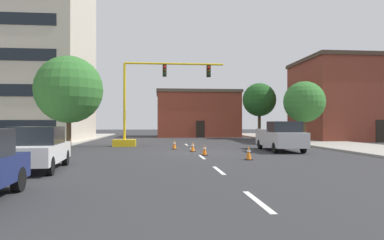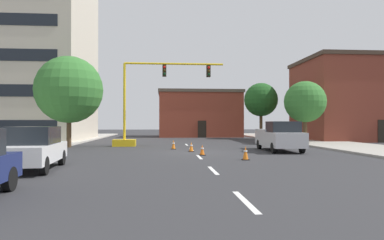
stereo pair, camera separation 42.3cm
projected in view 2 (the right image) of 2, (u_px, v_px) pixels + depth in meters
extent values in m
plane|color=#2D2D30|center=(195.00, 152.00, 22.32)|extent=(160.00, 160.00, 0.00)
cube|color=#B2ADA3|center=(37.00, 145.00, 29.29)|extent=(6.00, 56.00, 0.14)
cube|color=#9E998E|center=(326.00, 143.00, 31.30)|extent=(6.00, 56.00, 0.14)
cube|color=silver|center=(245.00, 201.00, 8.37)|extent=(0.16, 2.40, 0.01)
cube|color=silver|center=(213.00, 170.00, 13.85)|extent=(0.16, 2.40, 0.01)
cube|color=silver|center=(199.00, 157.00, 19.33)|extent=(0.16, 2.40, 0.01)
cube|color=silver|center=(191.00, 149.00, 24.81)|extent=(0.16, 2.40, 0.01)
cube|color=silver|center=(186.00, 145.00, 30.30)|extent=(0.16, 2.40, 0.01)
cube|color=beige|center=(24.00, 51.00, 37.68)|extent=(13.33, 13.04, 19.25)
cube|color=brown|center=(199.00, 115.00, 49.07)|extent=(10.99, 8.30, 5.91)
cube|color=#4C4238|center=(199.00, 93.00, 49.10)|extent=(11.29, 8.60, 0.40)
cube|color=black|center=(202.00, 129.00, 44.89)|extent=(1.10, 0.06, 2.20)
cube|color=brown|center=(357.00, 102.00, 38.11)|extent=(11.73, 9.26, 8.45)
cube|color=#3D2D23|center=(356.00, 61.00, 38.15)|extent=(12.03, 9.56, 0.40)
cube|color=black|center=(383.00, 131.00, 33.44)|extent=(1.10, 0.06, 2.20)
cube|color=yellow|center=(124.00, 143.00, 28.26)|extent=(1.80, 1.20, 0.55)
cylinder|color=yellow|center=(124.00, 101.00, 28.29)|extent=(0.20, 0.20, 6.20)
cylinder|color=yellow|center=(174.00, 64.00, 28.64)|extent=(8.08, 0.16, 0.16)
cube|color=black|center=(164.00, 71.00, 28.57)|extent=(0.32, 0.36, 0.95)
sphere|color=red|center=(164.00, 67.00, 28.39)|extent=(0.20, 0.20, 0.20)
sphere|color=#38280A|center=(164.00, 70.00, 28.39)|extent=(0.20, 0.20, 0.20)
sphere|color=black|center=(164.00, 74.00, 28.38)|extent=(0.20, 0.20, 0.20)
cube|color=black|center=(208.00, 71.00, 28.87)|extent=(0.32, 0.36, 0.95)
sphere|color=red|center=(209.00, 68.00, 28.68)|extent=(0.20, 0.20, 0.20)
sphere|color=#38280A|center=(209.00, 71.00, 28.68)|extent=(0.20, 0.20, 0.20)
sphere|color=black|center=(209.00, 74.00, 28.67)|extent=(0.20, 0.20, 0.20)
cylinder|color=#4C3823|center=(69.00, 131.00, 27.03)|extent=(0.36, 0.36, 2.53)
sphere|color=#33702D|center=(69.00, 90.00, 27.06)|extent=(5.19, 5.19, 5.19)
cylinder|color=#4C3823|center=(261.00, 125.00, 41.93)|extent=(0.36, 0.36, 3.20)
sphere|color=#1E511E|center=(261.00, 100.00, 41.96)|extent=(4.02, 4.02, 4.02)
cylinder|color=#4C3823|center=(305.00, 131.00, 31.46)|extent=(0.36, 0.36, 2.41)
sphere|color=#33702D|center=(305.00, 102.00, 31.48)|extent=(3.73, 3.73, 3.73)
cube|color=#BCBCC1|center=(279.00, 139.00, 23.52)|extent=(2.16, 5.46, 0.95)
cube|color=#1E2328|center=(283.00, 127.00, 22.63)|extent=(1.89, 1.85, 0.70)
cube|color=#BCBCC1|center=(274.00, 130.00, 24.71)|extent=(2.08, 2.87, 0.16)
cylinder|color=black|center=(302.00, 148.00, 21.73)|extent=(0.24, 0.69, 0.68)
cylinder|color=black|center=(274.00, 148.00, 21.64)|extent=(0.24, 0.69, 0.68)
cylinder|color=black|center=(284.00, 144.00, 25.40)|extent=(0.24, 0.69, 0.68)
cylinder|color=black|center=(259.00, 144.00, 25.31)|extent=(0.24, 0.69, 0.68)
cube|color=white|center=(32.00, 153.00, 13.98)|extent=(2.21, 4.64, 0.70)
cube|color=#1E2328|center=(33.00, 135.00, 14.08)|extent=(1.88, 2.43, 0.70)
cylinder|color=black|center=(23.00, 158.00, 15.35)|extent=(0.27, 0.70, 0.68)
cylinder|color=black|center=(62.00, 157.00, 15.62)|extent=(0.27, 0.70, 0.68)
cylinder|color=black|center=(44.00, 166.00, 12.60)|extent=(0.27, 0.70, 0.68)
cylinder|color=black|center=(9.00, 179.00, 9.63)|extent=(0.25, 0.69, 0.68)
cube|color=black|center=(246.00, 160.00, 17.75)|extent=(0.36, 0.36, 0.04)
cone|color=orange|center=(246.00, 153.00, 17.75)|extent=(0.28, 0.28, 0.68)
cylinder|color=white|center=(246.00, 151.00, 17.75)|extent=(0.19, 0.19, 0.08)
cube|color=black|center=(173.00, 149.00, 25.10)|extent=(0.36, 0.36, 0.04)
cone|color=orange|center=(173.00, 144.00, 25.11)|extent=(0.28, 0.28, 0.64)
cylinder|color=white|center=(173.00, 143.00, 25.11)|extent=(0.19, 0.19, 0.08)
cube|color=black|center=(191.00, 151.00, 22.90)|extent=(0.36, 0.36, 0.04)
cone|color=orange|center=(191.00, 146.00, 22.91)|extent=(0.28, 0.28, 0.60)
cylinder|color=white|center=(191.00, 145.00, 22.91)|extent=(0.19, 0.19, 0.08)
cube|color=black|center=(202.00, 155.00, 20.33)|extent=(0.36, 0.36, 0.04)
cone|color=orange|center=(202.00, 150.00, 20.34)|extent=(0.28, 0.28, 0.59)
cylinder|color=white|center=(202.00, 148.00, 20.34)|extent=(0.19, 0.19, 0.08)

